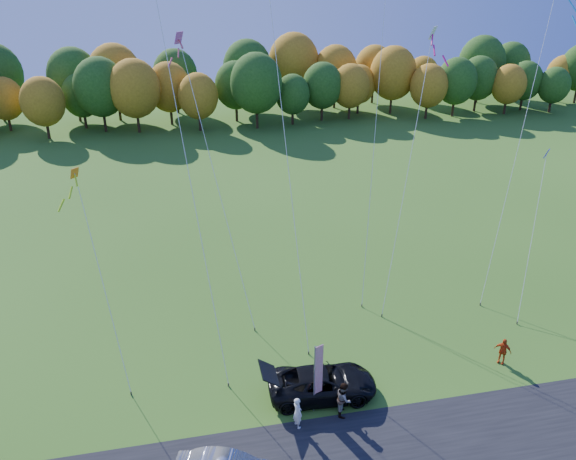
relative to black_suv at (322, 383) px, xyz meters
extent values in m
plane|color=#2F5A18|center=(-0.67, -0.55, -0.77)|extent=(160.00, 160.00, 0.00)
imported|color=black|center=(0.00, 0.00, 0.00)|extent=(5.74, 2.96, 1.55)
imported|color=silver|center=(-1.73, -1.85, 0.08)|extent=(0.58, 0.72, 1.71)
imported|color=gray|center=(0.69, -1.48, 0.16)|extent=(0.93, 1.07, 1.86)
imported|color=#C53E12|center=(10.48, 0.48, 0.02)|extent=(0.94, 0.93, 1.59)
cylinder|color=#999999|center=(-0.72, -1.04, 1.22)|extent=(0.06, 0.06, 3.98)
cube|color=red|center=(-0.49, -0.94, 1.62)|extent=(0.47, 0.21, 2.99)
cube|color=navy|center=(-0.49, -0.91, 2.72)|extent=(0.47, 0.21, 0.78)
cylinder|color=#4C3F33|center=(-4.68, 1.63, -0.67)|extent=(0.08, 0.08, 0.20)
cylinder|color=#4C3F33|center=(4.65, 7.44, -0.67)|extent=(0.08, 0.08, 0.20)
cylinder|color=#4C3F33|center=(0.11, 3.38, -0.67)|extent=(0.08, 0.08, 0.20)
cylinder|color=#4C3F33|center=(12.29, 6.02, -0.67)|extent=(0.08, 0.08, 0.20)
cylinder|color=#4C3F33|center=(-9.70, 2.03, -0.67)|extent=(0.08, 0.08, 0.20)
cube|color=orange|center=(-11.53, 7.20, 9.72)|extent=(0.98, 0.98, 1.15)
cylinder|color=#4C3F33|center=(5.53, 6.09, -0.67)|extent=(0.08, 0.08, 0.20)
cube|color=silver|center=(9.34, 11.07, 15.69)|extent=(1.29, 1.29, 1.53)
cylinder|color=#4C3F33|center=(-2.57, 6.28, -0.67)|extent=(0.08, 0.08, 0.20)
cube|color=#C943A7|center=(-5.56, 14.02, 15.42)|extent=(1.22, 1.22, 1.44)
cylinder|color=#4C3F33|center=(13.47, 3.63, -0.67)|extent=(0.08, 0.08, 0.20)
cube|color=#2A0ECB|center=(17.17, 8.97, 8.33)|extent=(1.00, 1.00, 1.18)
camera|label=1|loc=(-6.32, -21.72, 19.53)|focal=35.00mm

